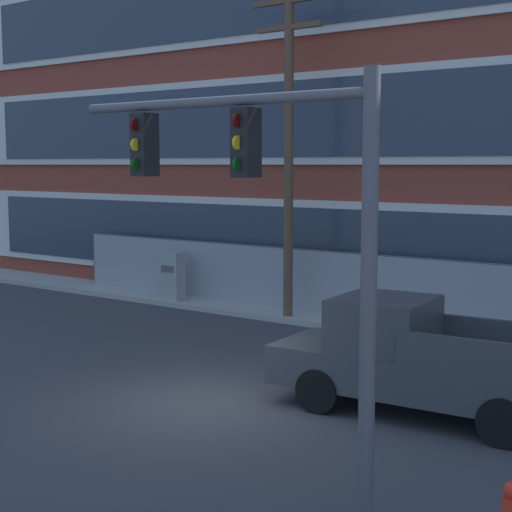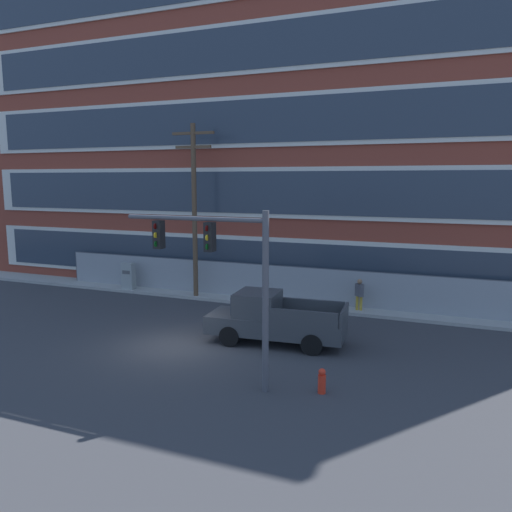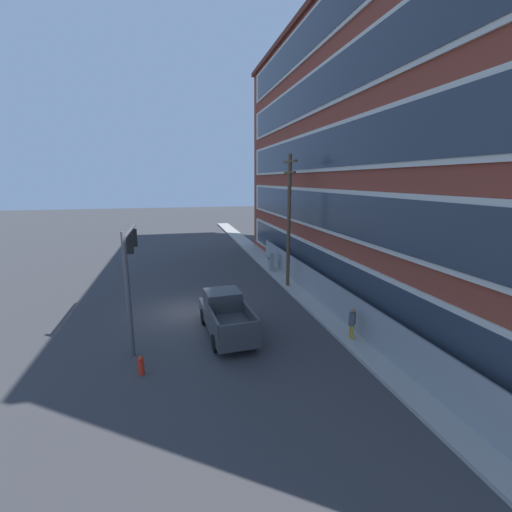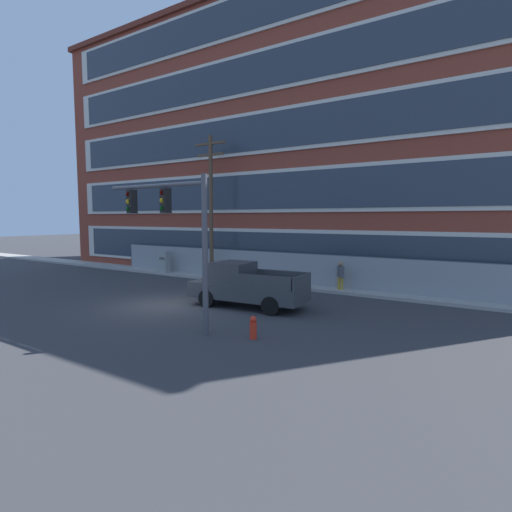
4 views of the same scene
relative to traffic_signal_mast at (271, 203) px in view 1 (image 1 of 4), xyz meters
name	(u,v)px [view 1 (image 1 of 4)]	position (x,y,z in m)	size (l,w,h in m)	color
ground_plane	(206,403)	(-3.29, 2.59, -3.90)	(160.00, 160.00, 0.00)	#38383A
sidewalk_building_side	(395,328)	(-3.29, 10.36, -3.82)	(80.00, 1.84, 0.16)	#9E9B93
brick_mill_building	(464,8)	(-4.26, 16.88, 5.52)	(37.91, 11.79, 18.83)	brown
traffic_signal_mast	(271,203)	(0.00, 0.00, 0.00)	(4.84, 0.43, 5.52)	#4C4C51
pickup_truck_dark_grey	(417,361)	(0.09, 4.33, -2.95)	(5.56, 2.30, 2.03)	#383A3D
utility_pole_near_corner	(289,138)	(-6.34, 9.80, 1.20)	(2.41, 0.26, 9.27)	brown
electrical_cabinet	(172,278)	(-10.72, 9.82, -3.06)	(0.72, 0.44, 1.67)	#939993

